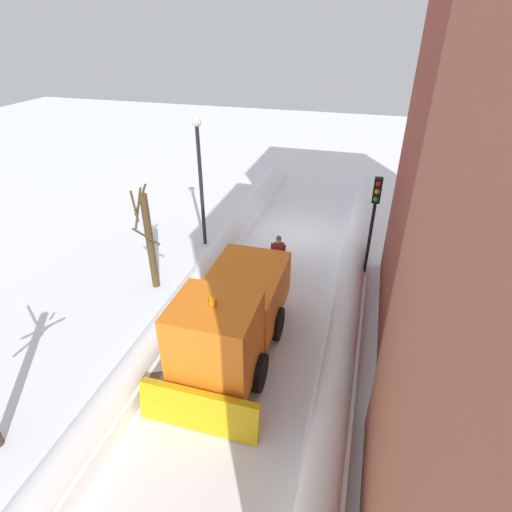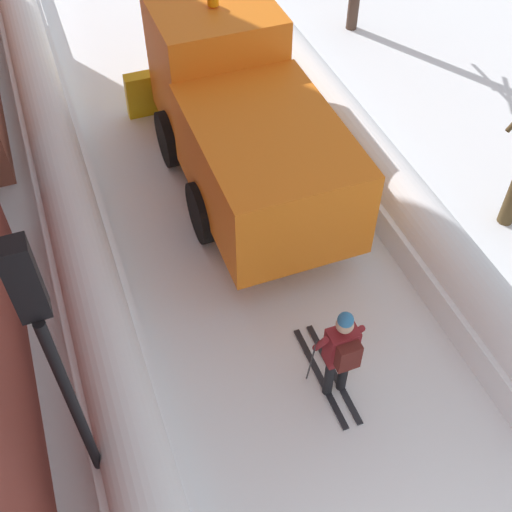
# 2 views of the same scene
# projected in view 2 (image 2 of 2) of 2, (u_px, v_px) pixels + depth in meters

# --- Properties ---
(ground_plane) EXTENTS (80.00, 80.00, 0.00)m
(ground_plane) POSITION_uv_depth(u_px,v_px,m) (200.00, 146.00, 13.21)
(ground_plane) COLOR white
(snowbank_left) EXTENTS (1.10, 36.00, 1.04)m
(snowbank_left) POSITION_uv_depth(u_px,v_px,m) (59.00, 159.00, 12.22)
(snowbank_left) COLOR white
(snowbank_left) RESTS_ON ground
(snowbank_right) EXTENTS (1.10, 36.00, 1.01)m
(snowbank_right) POSITION_uv_depth(u_px,v_px,m) (324.00, 101.00, 13.54)
(snowbank_right) COLOR white
(snowbank_right) RESTS_ON ground
(plow_truck) EXTENTS (3.20, 5.98, 3.12)m
(plow_truck) POSITION_uv_depth(u_px,v_px,m) (241.00, 118.00, 11.37)
(plow_truck) COLOR orange
(plow_truck) RESTS_ON ground
(skier) EXTENTS (0.62, 1.80, 1.81)m
(skier) POSITION_uv_depth(u_px,v_px,m) (340.00, 351.00, 8.63)
(skier) COLOR black
(skier) RESTS_ON ground
(traffic_light_pole) EXTENTS (0.28, 0.42, 4.47)m
(traffic_light_pole) POSITION_uv_depth(u_px,v_px,m) (49.00, 342.00, 6.17)
(traffic_light_pole) COLOR black
(traffic_light_pole) RESTS_ON ground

